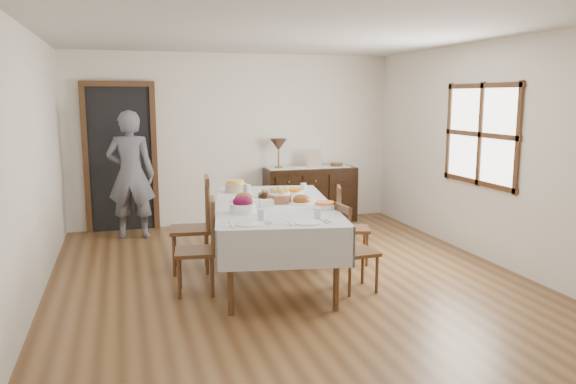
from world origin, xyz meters
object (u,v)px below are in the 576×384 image
object	(u,v)px
table_lamp	(279,146)
chair_right_far	(349,224)
dining_table	(274,212)
chair_right_near	(353,247)
person	(131,170)
sideboard	(310,195)
chair_left_far	(195,224)
chair_left_near	(200,246)

from	to	relation	value
table_lamp	chair_right_far	bearing A→B (deg)	-84.40
dining_table	chair_right_far	size ratio (longest dim) A/B	2.81
chair_right_near	person	size ratio (longest dim) A/B	0.47
chair_right_far	person	world-z (taller)	person
sideboard	table_lamp	bearing A→B (deg)	176.52
chair_left_far	sideboard	bearing A→B (deg)	141.17
chair_right_near	dining_table	bearing A→B (deg)	41.93
dining_table	chair_left_far	bearing A→B (deg)	157.14
dining_table	chair_left_near	size ratio (longest dim) A/B	2.69
dining_table	chair_left_far	xyz separation A→B (m)	(-0.78, 0.51, -0.19)
chair_right_far	sideboard	bearing A→B (deg)	11.49
chair_left_far	chair_right_far	bearing A→B (deg)	89.74
chair_right_near	table_lamp	bearing A→B (deg)	-6.15
dining_table	person	distance (m)	2.70
chair_right_far	sideboard	world-z (taller)	chair_right_far
chair_left_near	chair_left_far	distance (m)	0.76
chair_left_far	person	world-z (taller)	person
dining_table	person	world-z (taller)	person
chair_left_near	table_lamp	world-z (taller)	table_lamp
table_lamp	sideboard	bearing A→B (deg)	-3.48
chair_right_near	chair_left_far	bearing A→B (deg)	47.64
person	table_lamp	distance (m)	2.24
dining_table	chair_right_near	size ratio (longest dim) A/B	2.87
chair_right_far	person	xyz separation A→B (m)	(-2.43, 1.97, 0.49)
chair_right_far	chair_left_far	bearing A→B (deg)	102.07
person	chair_right_far	bearing A→B (deg)	152.73
dining_table	table_lamp	bearing A→B (deg)	83.43
dining_table	sideboard	world-z (taller)	sideboard
dining_table	sideboard	distance (m)	2.88
chair_right_near	person	distance (m)	3.61
chair_right_near	sideboard	bearing A→B (deg)	-15.11
chair_right_near	chair_right_far	bearing A→B (deg)	-24.41
chair_left_far	chair_right_near	world-z (taller)	chair_left_far
sideboard	chair_right_near	bearing A→B (deg)	-101.15
chair_right_far	sideboard	size ratio (longest dim) A/B	0.64
dining_table	chair_left_near	world-z (taller)	chair_left_near
chair_left_far	person	size ratio (longest dim) A/B	0.56
chair_left_near	sideboard	bearing A→B (deg)	150.14
dining_table	chair_left_near	bearing A→B (deg)	-153.06
chair_left_far	sideboard	size ratio (longest dim) A/B	0.75
chair_left_far	chair_right_far	distance (m)	1.80
table_lamp	chair_right_near	bearing A→B (deg)	-92.19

